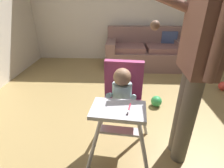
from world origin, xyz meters
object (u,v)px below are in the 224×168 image
at_px(toy_ball_second, 223,86).
at_px(couch, 145,52).
at_px(high_chair, 122,97).
at_px(adult_standing, 196,64).
at_px(toy_ball, 156,101).

bearing_deg(toy_ball_second, couch, 136.47).
bearing_deg(high_chair, couch, 173.70).
bearing_deg(toy_ball_second, high_chair, -142.01).
relative_size(couch, high_chair, 1.84).
xyz_separation_m(high_chair, toy_ball_second, (1.78, 1.39, -0.57)).
relative_size(adult_standing, toy_ball_second, 11.16).
distance_m(adult_standing, toy_ball, 1.25).
xyz_separation_m(adult_standing, toy_ball_second, (1.21, 1.42, -0.90)).
bearing_deg(toy_ball_second, adult_standing, -130.43).
distance_m(high_chair, adult_standing, 0.66).
distance_m(couch, adult_standing, 2.66).
distance_m(couch, toy_ball, 1.73).
bearing_deg(adult_standing, couch, -87.36).
xyz_separation_m(couch, toy_ball, (-0.03, -1.71, -0.25)).
relative_size(high_chair, toy_ball, 5.90).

